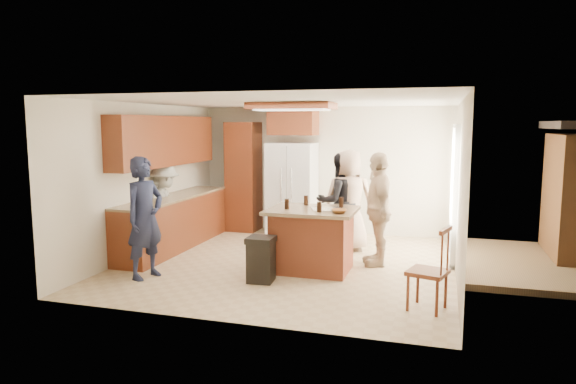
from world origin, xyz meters
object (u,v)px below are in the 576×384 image
(person_behind_right, at_px, (349,200))
(spindle_chair, at_px, (429,272))
(person_side_right, at_px, (378,209))
(person_counter, at_px, (165,207))
(refrigerator, at_px, (292,189))
(person_behind_left, at_px, (339,202))
(trash_bin, at_px, (261,259))
(person_front_left, at_px, (145,218))
(kitchen_island, at_px, (312,239))

(person_behind_right, height_order, spindle_chair, person_behind_right)
(person_side_right, bearing_deg, person_behind_right, -158.16)
(person_counter, height_order, refrigerator, refrigerator)
(person_side_right, distance_m, spindle_chair, 2.03)
(person_behind_left, distance_m, trash_bin, 2.27)
(refrigerator, xyz_separation_m, spindle_chair, (2.71, -3.59, -0.45))
(person_front_left, relative_size, person_behind_right, 0.98)
(person_front_left, bearing_deg, person_behind_right, -29.98)
(person_front_left, distance_m, refrigerator, 3.60)
(spindle_chair, bearing_deg, person_front_left, 177.23)
(person_front_left, height_order, person_side_right, person_side_right)
(person_side_right, relative_size, spindle_chair, 1.75)
(refrigerator, distance_m, kitchen_island, 2.62)
(person_behind_left, bearing_deg, trash_bin, 39.62)
(person_behind_right, distance_m, person_counter, 3.19)
(person_front_left, xyz_separation_m, kitchen_island, (2.16, 1.02, -0.39))
(spindle_chair, bearing_deg, person_behind_left, 121.30)
(refrigerator, bearing_deg, person_counter, -134.75)
(person_side_right, xyz_separation_m, kitchen_island, (-0.89, -0.60, -0.40))
(person_counter, distance_m, spindle_chair, 4.84)
(person_behind_left, relative_size, person_side_right, 0.96)
(person_front_left, height_order, spindle_chair, person_front_left)
(person_behind_right, distance_m, kitchen_island, 1.46)
(person_side_right, height_order, refrigerator, refrigerator)
(person_behind_left, xyz_separation_m, person_behind_right, (0.17, -0.00, 0.03))
(person_front_left, relative_size, spindle_chair, 1.73)
(person_counter, distance_m, trash_bin, 2.64)
(person_side_right, height_order, trash_bin, person_side_right)
(person_front_left, distance_m, kitchen_island, 2.42)
(person_behind_right, bearing_deg, person_side_right, 111.30)
(person_behind_left, bearing_deg, kitchen_island, 51.63)
(spindle_chair, bearing_deg, kitchen_island, 144.82)
(person_front_left, relative_size, person_counter, 1.16)
(person_behind_left, bearing_deg, refrigerator, -74.10)
(person_behind_left, bearing_deg, spindle_chair, 88.91)
(person_behind_left, relative_size, spindle_chair, 1.69)
(trash_bin, bearing_deg, kitchen_island, 53.69)
(kitchen_island, bearing_deg, trash_bin, -126.31)
(person_behind_right, distance_m, refrigerator, 1.66)
(person_behind_right, bearing_deg, kitchen_island, 61.37)
(person_front_left, distance_m, person_counter, 1.72)
(person_side_right, xyz_separation_m, refrigerator, (-1.89, 1.78, 0.03))
(refrigerator, height_order, kitchen_island, refrigerator)
(kitchen_island, relative_size, spindle_chair, 1.29)
(person_counter, bearing_deg, trash_bin, -122.98)
(person_behind_right, relative_size, person_side_right, 1.00)
(person_behind_right, relative_size, refrigerator, 0.97)
(person_behind_right, bearing_deg, person_front_left, 28.07)
(kitchen_island, height_order, spindle_chair, spindle_chair)
(person_behind_left, xyz_separation_m, spindle_chair, (1.56, -2.57, -0.39))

